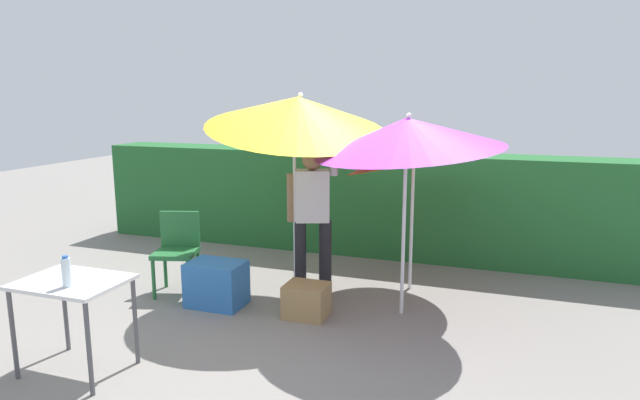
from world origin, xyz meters
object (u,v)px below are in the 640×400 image
object	(u,v)px
umbrella_orange	(297,113)
chair_plastic	(177,247)
umbrella_rainbow	(407,135)
crate_cardboard	(307,300)
folding_table	(73,292)
person_vendor	(313,211)
umbrella_yellow	(412,152)
cooler_box	(217,284)
bottle_water	(66,272)

from	to	relation	value
umbrella_orange	chair_plastic	xyz separation A→B (m)	(-1.30, -0.37, -1.47)
umbrella_rainbow	crate_cardboard	world-z (taller)	umbrella_rainbow
umbrella_rainbow	folding_table	bearing A→B (deg)	-138.09
umbrella_rainbow	umbrella_orange	xyz separation A→B (m)	(-1.20, 0.19, 0.18)
umbrella_rainbow	person_vendor	world-z (taller)	umbrella_rainbow
umbrella_yellow	crate_cardboard	xyz separation A→B (m)	(-0.82, -1.11, -1.40)
crate_cardboard	folding_table	world-z (taller)	folding_table
chair_plastic	folding_table	xyz separation A→B (m)	(0.27, -1.81, 0.15)
chair_plastic	cooler_box	size ratio (longest dim) A/B	1.54
umbrella_orange	crate_cardboard	distance (m)	1.93
chair_plastic	folding_table	distance (m)	1.84
umbrella_orange	folding_table	distance (m)	2.75
bottle_water	cooler_box	bearing A→B (deg)	81.34
umbrella_yellow	person_vendor	xyz separation A→B (m)	(-0.98, -0.47, -0.63)
cooler_box	bottle_water	xyz separation A→B (m)	(-0.26, -1.71, 0.64)
umbrella_rainbow	umbrella_yellow	xyz separation A→B (m)	(-0.07, 0.73, -0.23)
umbrella_yellow	person_vendor	world-z (taller)	umbrella_yellow
umbrella_orange	bottle_water	distance (m)	2.73
bottle_water	chair_plastic	bearing A→B (deg)	100.32
cooler_box	crate_cardboard	xyz separation A→B (m)	(0.99, 0.03, -0.07)
umbrella_yellow	folding_table	world-z (taller)	umbrella_yellow
chair_plastic	folding_table	size ratio (longest dim) A/B	1.11
umbrella_rainbow	chair_plastic	size ratio (longest dim) A/B	2.35
umbrella_yellow	umbrella_rainbow	bearing A→B (deg)	-84.48
chair_plastic	folding_table	world-z (taller)	chair_plastic
umbrella_yellow	folding_table	xyz separation A→B (m)	(-2.15, -2.72, -0.90)
person_vendor	folding_table	world-z (taller)	person_vendor
umbrella_rainbow	chair_plastic	xyz separation A→B (m)	(-2.49, -0.18, -1.29)
umbrella_rainbow	bottle_water	bearing A→B (deg)	-135.26
umbrella_orange	umbrella_yellow	xyz separation A→B (m)	(1.12, 0.54, -0.42)
umbrella_rainbow	folding_table	distance (m)	3.19
person_vendor	umbrella_orange	bearing A→B (deg)	-153.44
umbrella_yellow	chair_plastic	distance (m)	2.79
umbrella_yellow	crate_cardboard	size ratio (longest dim) A/B	4.65
umbrella_rainbow	person_vendor	size ratio (longest dim) A/B	1.11
umbrella_rainbow	umbrella_yellow	bearing A→B (deg)	95.52
umbrella_orange	cooler_box	xyz separation A→B (m)	(-0.68, -0.60, -1.75)
umbrella_yellow	folding_table	size ratio (longest dim) A/B	2.42
chair_plastic	cooler_box	distance (m)	0.71
umbrella_orange	cooler_box	distance (m)	1.97
umbrella_yellow	bottle_water	size ratio (longest dim) A/B	8.05
folding_table	umbrella_orange	bearing A→B (deg)	64.88
umbrella_orange	person_vendor	world-z (taller)	umbrella_orange
umbrella_yellow	cooler_box	size ratio (longest dim) A/B	3.35
umbrella_orange	cooler_box	size ratio (longest dim) A/B	4.22
cooler_box	person_vendor	bearing A→B (deg)	39.27
bottle_water	umbrella_orange	bearing A→B (deg)	67.81
cooler_box	umbrella_rainbow	bearing A→B (deg)	12.31
folding_table	cooler_box	bearing A→B (deg)	77.79
umbrella_rainbow	chair_plastic	world-z (taller)	umbrella_rainbow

